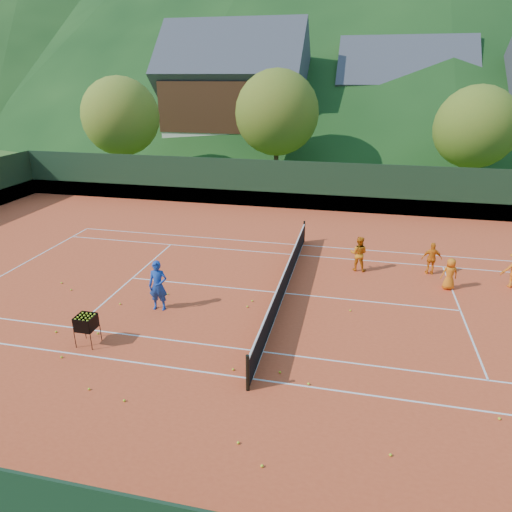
% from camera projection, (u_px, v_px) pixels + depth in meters
% --- Properties ---
extents(ground, '(400.00, 400.00, 0.00)m').
position_uv_depth(ground, '(284.00, 294.00, 17.65)').
color(ground, '#2E5219').
rests_on(ground, ground).
extents(clay_court, '(40.00, 24.00, 0.02)m').
position_uv_depth(clay_court, '(284.00, 293.00, 17.65)').
color(clay_court, '#CB4320').
rests_on(clay_court, ground).
extents(coach, '(0.71, 0.50, 1.85)m').
position_uv_depth(coach, '(158.00, 286.00, 16.13)').
color(coach, '#183FA1').
rests_on(coach, clay_court).
extents(student_a, '(0.81, 0.67, 1.53)m').
position_uv_depth(student_a, '(359.00, 254.00, 19.46)').
color(student_a, orange).
rests_on(student_a, clay_court).
extents(student_b, '(0.84, 0.41, 1.39)m').
position_uv_depth(student_b, '(432.00, 259.00, 19.11)').
color(student_b, orange).
rests_on(student_b, clay_court).
extents(student_c, '(0.70, 0.53, 1.28)m').
position_uv_depth(student_c, '(450.00, 274.00, 17.78)').
color(student_c, orange).
rests_on(student_c, clay_court).
extents(tennis_ball_0, '(0.07, 0.07, 0.07)m').
position_uv_depth(tennis_ball_0, '(233.00, 369.00, 13.02)').
color(tennis_ball_0, '#C2EA27').
rests_on(tennis_ball_0, clay_court).
extents(tennis_ball_1, '(0.07, 0.07, 0.07)m').
position_uv_depth(tennis_ball_1, '(168.00, 294.00, 17.50)').
color(tennis_ball_1, '#C2EA27').
rests_on(tennis_ball_1, clay_court).
extents(tennis_ball_2, '(0.07, 0.07, 0.07)m').
position_uv_depth(tennis_ball_2, '(120.00, 304.00, 16.76)').
color(tennis_ball_2, '#C2EA27').
rests_on(tennis_ball_2, clay_court).
extents(tennis_ball_3, '(0.07, 0.07, 0.07)m').
position_uv_depth(tennis_ball_3, '(98.00, 333.00, 14.84)').
color(tennis_ball_3, '#C2EA27').
rests_on(tennis_ball_3, clay_court).
extents(tennis_ball_4, '(0.07, 0.07, 0.07)m').
position_uv_depth(tennis_ball_4, '(71.00, 290.00, 17.85)').
color(tennis_ball_4, '#C2EA27').
rests_on(tennis_ball_4, clay_court).
extents(tennis_ball_5, '(0.07, 0.07, 0.07)m').
position_uv_depth(tennis_ball_5, '(56.00, 332.00, 14.93)').
color(tennis_ball_5, '#C2EA27').
rests_on(tennis_ball_5, clay_court).
extents(tennis_ball_6, '(0.07, 0.07, 0.07)m').
position_uv_depth(tennis_ball_6, '(262.00, 466.00, 9.81)').
color(tennis_ball_6, '#C2EA27').
rests_on(tennis_ball_6, clay_court).
extents(tennis_ball_8, '(0.07, 0.07, 0.07)m').
position_uv_depth(tennis_ball_8, '(247.00, 307.00, 16.55)').
color(tennis_ball_8, '#C2EA27').
rests_on(tennis_ball_8, clay_court).
extents(tennis_ball_9, '(0.07, 0.07, 0.07)m').
position_uv_depth(tennis_ball_9, '(124.00, 401.00, 11.78)').
color(tennis_ball_9, '#C2EA27').
rests_on(tennis_ball_9, clay_court).
extents(tennis_ball_10, '(0.07, 0.07, 0.07)m').
position_uv_depth(tennis_ball_10, '(89.00, 389.00, 12.21)').
color(tennis_ball_10, '#C2EA27').
rests_on(tennis_ball_10, clay_court).
extents(tennis_ball_11, '(0.07, 0.07, 0.07)m').
position_uv_depth(tennis_ball_11, '(350.00, 310.00, 16.28)').
color(tennis_ball_11, '#C2EA27').
rests_on(tennis_ball_11, clay_court).
extents(tennis_ball_12, '(0.07, 0.07, 0.07)m').
position_uv_depth(tennis_ball_12, '(62.00, 283.00, 18.44)').
color(tennis_ball_12, '#C2EA27').
rests_on(tennis_ball_12, clay_court).
extents(tennis_ball_14, '(0.07, 0.07, 0.07)m').
position_uv_depth(tennis_ball_14, '(62.00, 357.00, 13.59)').
color(tennis_ball_14, '#C2EA27').
rests_on(tennis_ball_14, clay_court).
extents(tennis_ball_15, '(0.07, 0.07, 0.07)m').
position_uv_depth(tennis_ball_15, '(252.00, 301.00, 16.97)').
color(tennis_ball_15, '#C2EA27').
rests_on(tennis_ball_15, clay_court).
extents(tennis_ball_16, '(0.07, 0.07, 0.07)m').
position_uv_depth(tennis_ball_16, '(280.00, 372.00, 12.90)').
color(tennis_ball_16, '#C2EA27').
rests_on(tennis_ball_16, clay_court).
extents(tennis_ball_17, '(0.07, 0.07, 0.07)m').
position_uv_depth(tennis_ball_17, '(308.00, 384.00, 12.42)').
color(tennis_ball_17, '#C2EA27').
rests_on(tennis_ball_17, clay_court).
extents(tennis_ball_19, '(0.07, 0.07, 0.07)m').
position_uv_depth(tennis_ball_19, '(390.00, 455.00, 10.10)').
color(tennis_ball_19, '#C2EA27').
rests_on(tennis_ball_19, clay_court).
extents(tennis_ball_20, '(0.07, 0.07, 0.07)m').
position_uv_depth(tennis_ball_20, '(499.00, 419.00, 11.16)').
color(tennis_ball_20, '#C2EA27').
rests_on(tennis_ball_20, clay_court).
extents(tennis_ball_21, '(0.07, 0.07, 0.07)m').
position_uv_depth(tennis_ball_21, '(238.00, 443.00, 10.43)').
color(tennis_ball_21, '#C2EA27').
rests_on(tennis_ball_21, clay_court).
extents(court_lines, '(23.83, 11.03, 0.00)m').
position_uv_depth(court_lines, '(284.00, 293.00, 17.65)').
color(court_lines, white).
rests_on(court_lines, clay_court).
extents(tennis_net, '(0.10, 12.07, 1.10)m').
position_uv_depth(tennis_net, '(285.00, 281.00, 17.46)').
color(tennis_net, black).
rests_on(tennis_net, clay_court).
extents(perimeter_fence, '(40.40, 24.24, 3.00)m').
position_uv_depth(perimeter_fence, '(285.00, 263.00, 17.18)').
color(perimeter_fence, black).
rests_on(perimeter_fence, clay_court).
extents(ball_hopper, '(0.57, 0.57, 1.00)m').
position_uv_depth(ball_hopper, '(86.00, 323.00, 14.05)').
color(ball_hopper, black).
rests_on(ball_hopper, clay_court).
extents(chalet_left, '(13.80, 9.93, 12.92)m').
position_uv_depth(chalet_left, '(235.00, 99.00, 44.80)').
color(chalet_left, beige).
rests_on(chalet_left, ground).
extents(chalet_mid, '(12.65, 8.82, 11.45)m').
position_uv_depth(chalet_mid, '(401.00, 106.00, 45.40)').
color(chalet_mid, beige).
rests_on(chalet_mid, ground).
extents(tree_a, '(6.00, 6.00, 7.88)m').
position_uv_depth(tree_a, '(120.00, 116.00, 35.43)').
color(tree_a, '#412A1A').
rests_on(tree_a, ground).
extents(tree_b, '(6.40, 6.40, 8.40)m').
position_uv_depth(tree_b, '(277.00, 113.00, 34.68)').
color(tree_b, '#3F2919').
rests_on(tree_b, ground).
extents(tree_c, '(5.60, 5.60, 7.35)m').
position_uv_depth(tree_c, '(476.00, 127.00, 31.15)').
color(tree_c, '#432B1A').
rests_on(tree_c, ground).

